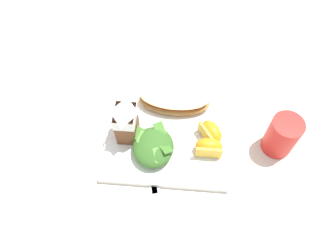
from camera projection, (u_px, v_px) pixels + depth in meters
The scene contains 9 objects.
ground at pixel (168, 132), 0.74m from camera, with size 3.00×3.00×0.00m, color beige.
white_plate at pixel (168, 130), 0.74m from camera, with size 0.28×0.28×0.02m, color white.
cheesy_pizza_bread at pixel (174, 100), 0.75m from camera, with size 0.09×0.17×0.04m.
green_salad_pile at pixel (153, 147), 0.68m from camera, with size 0.11×0.09×0.04m.
milk_carton at pixel (126, 120), 0.67m from camera, with size 0.06×0.05×0.11m.
orange_wedge_front at pixel (209, 147), 0.68m from camera, with size 0.04×0.06×0.04m.
orange_wedge_middle at pixel (211, 132), 0.70m from camera, with size 0.07×0.06×0.04m.
metal_fork at pixel (157, 213), 0.64m from camera, with size 0.19×0.06×0.01m.
drinking_red_cup at pixel (282, 136), 0.68m from camera, with size 0.07×0.07×0.10m, color red.
Camera 1 is at (-0.38, -0.03, 0.64)m, focal length 33.45 mm.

